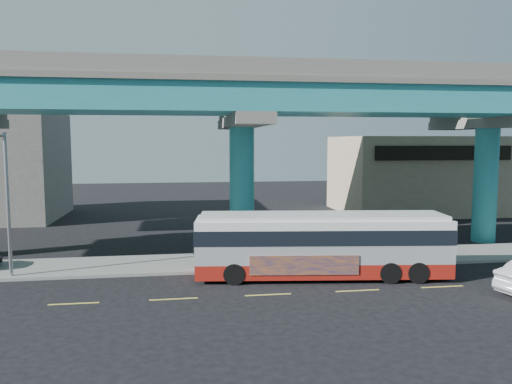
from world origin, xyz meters
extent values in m
plane|color=black|center=(0.00, 0.00, 0.00)|extent=(120.00, 120.00, 0.00)
cube|color=gray|center=(0.00, 5.50, 0.07)|extent=(70.00, 4.00, 0.15)
cube|color=#D8C64C|center=(-8.00, -0.30, 0.01)|extent=(2.00, 0.12, 0.01)
cube|color=#D8C64C|center=(-4.00, -0.30, 0.01)|extent=(2.00, 0.12, 0.01)
cube|color=#D8C64C|center=(0.00, -0.30, 0.01)|extent=(2.00, 0.12, 0.01)
cube|color=#D8C64C|center=(4.00, -0.30, 0.01)|extent=(2.00, 0.12, 0.01)
cube|color=#D8C64C|center=(8.00, -0.30, 0.01)|extent=(2.00, 0.12, 0.01)
cylinder|color=teal|center=(0.00, 9.00, 3.70)|extent=(1.50, 1.50, 7.40)
cube|color=gray|center=(0.00, 9.00, 7.70)|extent=(2.00, 12.00, 0.60)
cube|color=gray|center=(0.00, 12.50, 8.60)|extent=(1.80, 5.00, 1.20)
cylinder|color=teal|center=(16.00, 9.00, 3.70)|extent=(1.50, 1.50, 7.40)
cube|color=gray|center=(16.00, 9.00, 7.70)|extent=(2.00, 12.00, 0.60)
cube|color=gray|center=(16.00, 12.50, 8.60)|extent=(1.80, 5.00, 1.20)
cube|color=teal|center=(0.00, 5.50, 8.70)|extent=(52.00, 5.00, 1.40)
cube|color=gray|center=(0.00, 5.50, 9.55)|extent=(52.00, 5.40, 0.30)
cube|color=gray|center=(0.00, 3.00, 10.10)|extent=(52.00, 0.25, 0.80)
cube|color=gray|center=(0.00, 8.00, 10.10)|extent=(52.00, 0.25, 0.80)
cube|color=teal|center=(0.00, 12.50, 9.90)|extent=(52.00, 5.00, 1.40)
cube|color=gray|center=(0.00, 12.50, 10.75)|extent=(52.00, 5.40, 0.30)
cube|color=gray|center=(0.00, 10.00, 11.30)|extent=(52.00, 0.25, 0.80)
cube|color=gray|center=(0.00, 15.00, 11.30)|extent=(52.00, 0.25, 0.80)
cube|color=tan|center=(18.00, 23.00, 3.50)|extent=(14.00, 10.00, 7.00)
cube|color=black|center=(18.00, 17.90, 5.60)|extent=(12.00, 0.25, 1.20)
cube|color=maroon|center=(3.03, 2.07, 0.55)|extent=(12.23, 3.98, 0.70)
cube|color=#B0B0B5|center=(3.03, 2.07, 1.65)|extent=(12.23, 3.98, 1.50)
cube|color=black|center=(3.03, 2.07, 2.15)|extent=(12.29, 4.03, 0.70)
cube|color=silver|center=(3.03, 2.07, 2.70)|extent=(12.23, 3.98, 0.40)
cube|color=silver|center=(3.03, 2.07, 3.00)|extent=(11.80, 3.68, 0.20)
cube|color=black|center=(9.01, 1.35, 2.00)|extent=(0.34, 2.29, 1.20)
cube|color=black|center=(-2.95, 2.79, 2.00)|extent=(0.34, 2.29, 1.20)
cube|color=navy|center=(1.88, 0.90, 0.92)|extent=(4.97, 0.65, 0.90)
cylinder|color=black|center=(-1.28, 1.43, 0.50)|extent=(1.03, 0.42, 1.00)
cylinder|color=black|center=(-1.00, 3.72, 0.50)|extent=(1.03, 0.42, 1.00)
cylinder|color=black|center=(5.87, 0.57, 0.50)|extent=(1.03, 0.42, 1.00)
cylinder|color=black|center=(6.15, 2.85, 0.50)|extent=(1.03, 0.42, 1.00)
cylinder|color=black|center=(7.16, 0.41, 0.50)|extent=(1.03, 0.42, 1.00)
cylinder|color=black|center=(7.44, 2.69, 0.50)|extent=(1.03, 0.42, 1.00)
cylinder|color=gray|center=(-11.73, 4.00, 3.57)|extent=(0.16, 0.16, 6.84)
cylinder|color=gray|center=(3.47, 4.20, 1.23)|extent=(0.06, 0.06, 2.15)
cylinder|color=#B20A0A|center=(3.47, 4.17, 2.25)|extent=(0.72, 0.25, 0.74)
camera|label=1|loc=(-3.59, -20.81, 6.54)|focal=35.00mm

